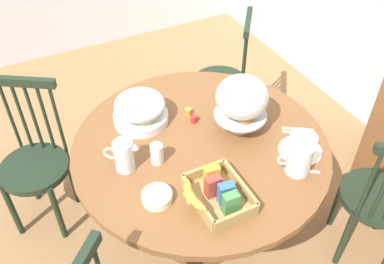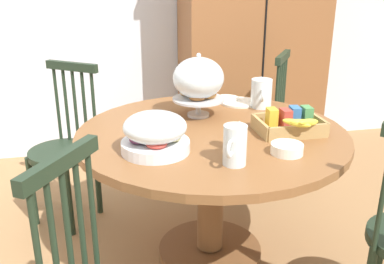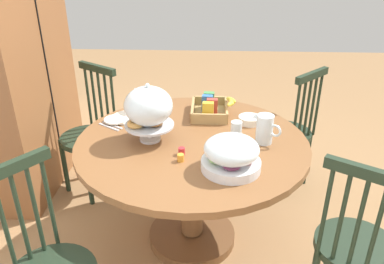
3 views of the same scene
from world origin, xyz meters
name	(u,v)px [view 3 (image 3 of 3)]	position (x,y,z in m)	size (l,w,h in m)	color
ground_plane	(211,250)	(0.00, 0.00, 0.00)	(10.00, 10.00, 0.00)	#997047
wooden_armoire	(8,62)	(0.78, 1.50, 0.98)	(1.18, 0.60, 1.96)	brown
dining_table	(192,167)	(0.10, 0.13, 0.55)	(1.34, 1.34, 0.74)	brown
windsor_chair_near_window	(355,250)	(-0.44, -0.68, 0.45)	(0.46, 0.46, 0.97)	#1E2D1E
windsor_chair_by_cabinet	(287,134)	(0.78, -0.57, 0.45)	(0.47, 0.47, 0.97)	#1E2D1E
windsor_chair_facing_door	(90,137)	(0.66, 0.92, 0.45)	(0.46, 0.46, 0.97)	#1E2D1E
pastry_stand_with_dome	(148,108)	(0.09, 0.37, 0.94)	(0.28, 0.28, 0.34)	silver
fruit_platter_covered	(231,154)	(-0.21, -0.08, 0.83)	(0.30, 0.30, 0.18)	silver
orange_juice_pitcher	(265,130)	(0.09, -0.28, 0.82)	(0.12, 0.16, 0.17)	silver
milk_pitcher	(145,102)	(0.48, 0.46, 0.82)	(0.12, 0.20, 0.17)	silver
cereal_basket	(212,108)	(0.47, 0.02, 0.79)	(0.32, 0.30, 0.12)	tan
china_plate_large	(129,117)	(0.38, 0.55, 0.75)	(0.22, 0.22, 0.01)	white
china_plate_small	(116,119)	(0.32, 0.62, 0.76)	(0.15, 0.15, 0.01)	white
cereal_bowl	(250,120)	(0.35, -0.22, 0.76)	(0.14, 0.14, 0.04)	white
drinking_glass	(236,131)	(0.12, -0.12, 0.80)	(0.06, 0.06, 0.11)	silver
jam_jar_strawberry	(182,151)	(-0.07, 0.18, 0.76)	(0.04, 0.04, 0.04)	#B7282D
jam_jar_apricot	(181,158)	(-0.14, 0.18, 0.76)	(0.04, 0.04, 0.04)	orange
table_knife	(113,125)	(0.27, 0.63, 0.74)	(0.17, 0.01, 0.01)	silver
dinner_fork	(109,127)	(0.24, 0.65, 0.74)	(0.17, 0.01, 0.01)	silver
soup_spoon	(143,111)	(0.50, 0.48, 0.74)	(0.17, 0.01, 0.01)	silver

